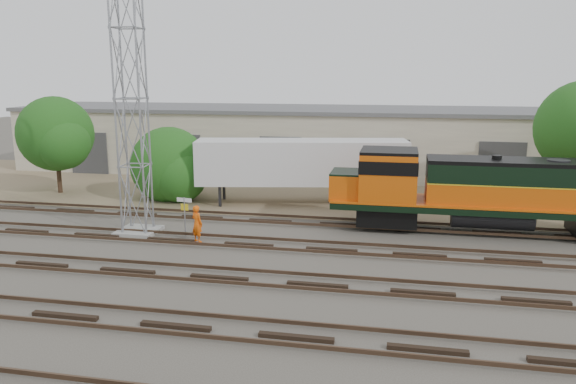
% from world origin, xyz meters
% --- Properties ---
extents(ground, '(140.00, 140.00, 0.00)m').
position_xyz_m(ground, '(0.00, 0.00, 0.00)').
color(ground, '#47423A').
rests_on(ground, ground).
extents(dirt_strip, '(80.00, 16.00, 0.02)m').
position_xyz_m(dirt_strip, '(0.00, 15.00, 0.01)').
color(dirt_strip, '#726047').
rests_on(dirt_strip, ground).
extents(tracks, '(80.00, 20.40, 0.28)m').
position_xyz_m(tracks, '(0.00, -3.00, 0.08)').
color(tracks, black).
rests_on(tracks, ground).
extents(warehouse, '(58.40, 10.40, 5.30)m').
position_xyz_m(warehouse, '(0.04, 22.98, 2.65)').
color(warehouse, beige).
rests_on(warehouse, ground).
extents(locomotive, '(16.54, 2.90, 3.98)m').
position_xyz_m(locomotive, '(7.43, 6.00, 2.29)').
color(locomotive, black).
rests_on(locomotive, tracks).
extents(signal_tower, '(2.02, 2.02, 13.64)m').
position_xyz_m(signal_tower, '(-10.22, 2.56, 6.66)').
color(signal_tower, gray).
rests_on(signal_tower, ground).
extents(sign_post, '(0.83, 0.16, 2.03)m').
position_xyz_m(sign_post, '(-7.60, 2.48, 1.42)').
color(sign_post, gray).
rests_on(sign_post, ground).
extents(worker, '(0.80, 0.72, 1.84)m').
position_xyz_m(worker, '(-6.67, 1.71, 0.92)').
color(worker, '#F1590D').
rests_on(worker, ground).
extents(semi_trailer, '(13.40, 4.99, 4.04)m').
position_xyz_m(semi_trailer, '(-2.79, 10.92, 2.54)').
color(semi_trailer, silver).
rests_on(semi_trailer, ground).
extents(tree_west, '(5.32, 5.06, 6.62)m').
position_xyz_m(tree_west, '(-19.81, 10.54, 3.96)').
color(tree_west, '#382619').
rests_on(tree_west, ground).
extents(tree_mid, '(5.28, 5.03, 5.03)m').
position_xyz_m(tree_mid, '(-11.62, 10.41, 2.09)').
color(tree_mid, '#382619').
rests_on(tree_mid, ground).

